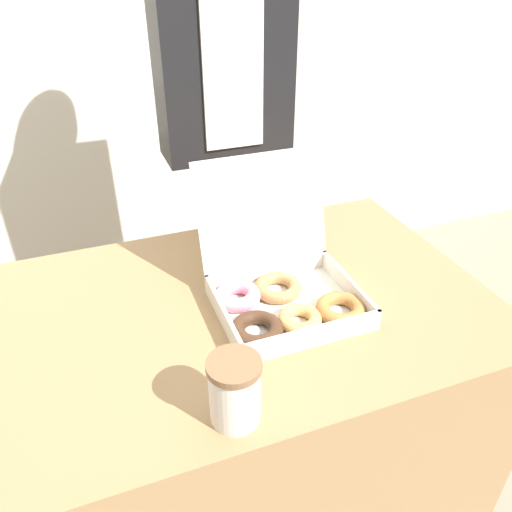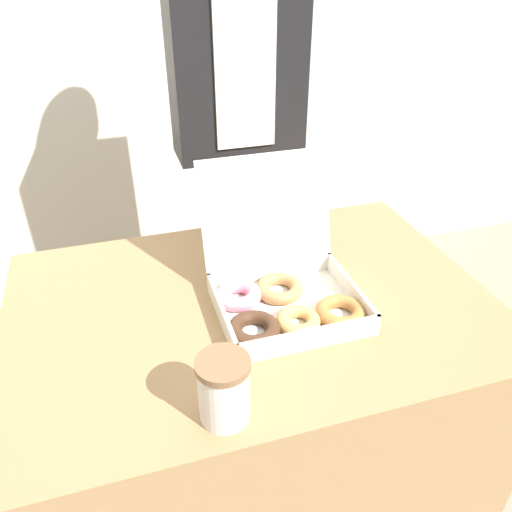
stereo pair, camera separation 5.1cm
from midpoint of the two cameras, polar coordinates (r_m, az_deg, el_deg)
ground_plane at (r=1.63m, az=-1.48°, el=-26.76°), size 14.00×14.00×0.00m
table at (r=1.32m, az=-1.72°, el=-18.33°), size 1.01×0.69×0.76m
donut_box at (r=1.02m, az=1.32°, el=-3.91°), size 0.31×0.31×0.27m
coffee_cup at (r=0.80m, az=-4.34°, el=-15.12°), size 0.09×0.09×0.12m
person_customer at (r=1.42m, az=-4.59°, el=14.51°), size 0.35×0.22×1.69m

